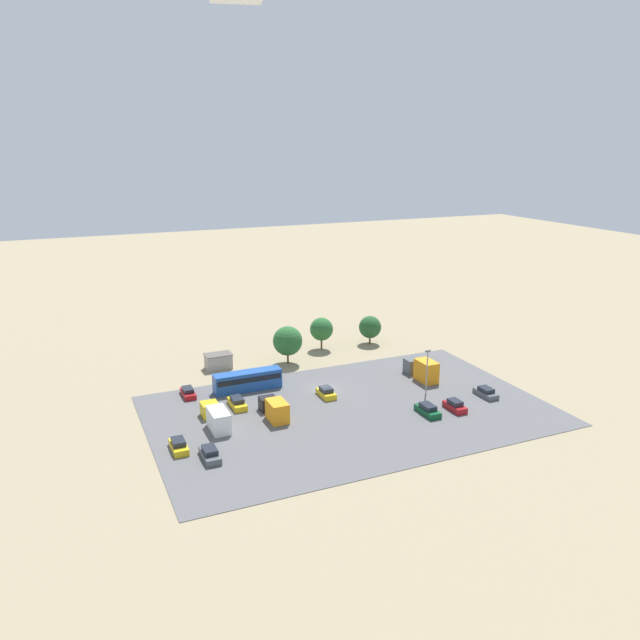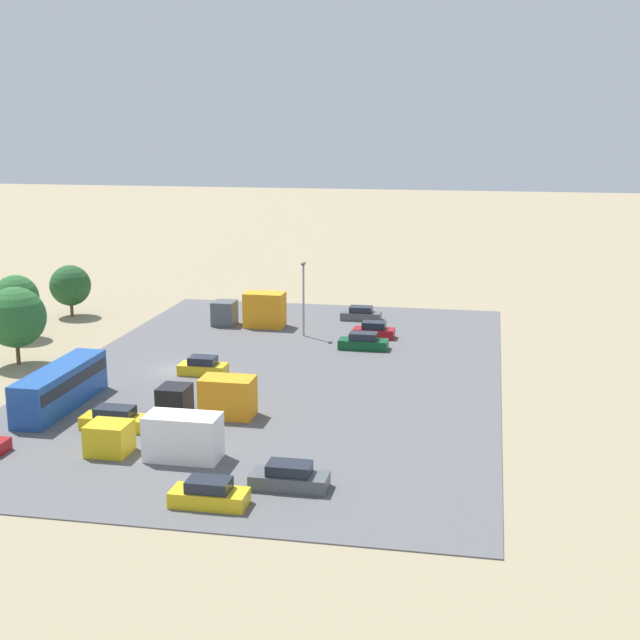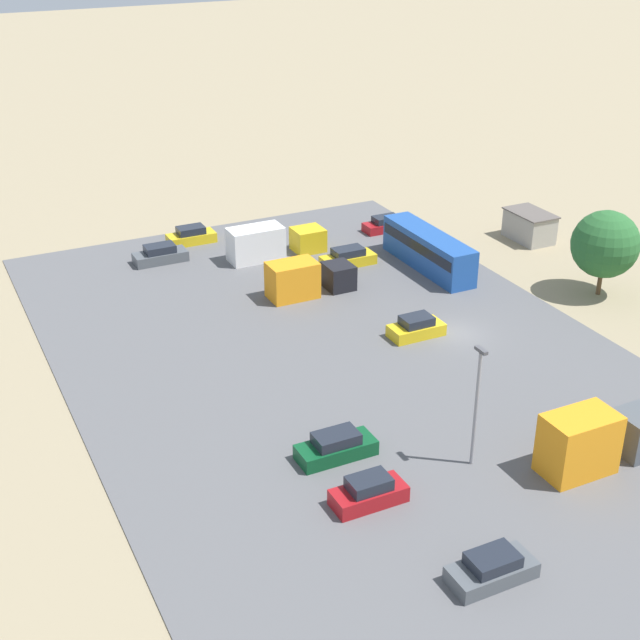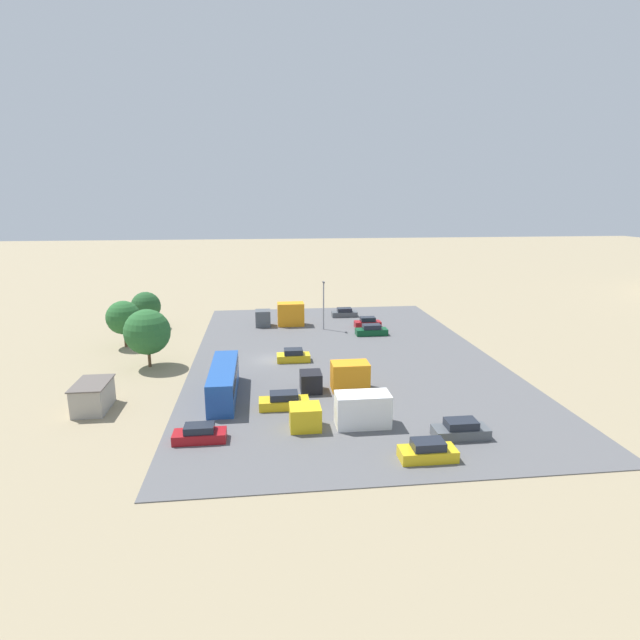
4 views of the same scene
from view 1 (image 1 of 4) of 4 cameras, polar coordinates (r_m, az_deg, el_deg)
The scene contains 19 objects.
ground_plane at distance 102.13m, azimuth 0.43°, elevation -6.39°, with size 400.00×400.00×0.00m, color gray.
parking_lot_surface at distance 94.50m, azimuth 2.73°, elevation -8.28°, with size 58.57×37.06×0.08m.
shed_building at distance 112.53m, azimuth -9.27°, elevation -3.72°, with size 4.75×3.05×2.69m.
bus at distance 101.90m, azimuth -6.64°, elevation -5.48°, with size 11.03×2.52×3.15m.
parked_car_0 at distance 84.76m, azimuth -12.80°, elevation -11.15°, with size 1.88×4.35×1.56m.
parked_car_1 at distance 81.91m, azimuth -10.03°, elevation -11.98°, with size 1.93×4.60×1.56m.
parked_car_2 at distance 96.39m, azimuth 12.23°, elevation -7.68°, with size 1.78×4.05×1.61m.
parked_car_3 at distance 102.54m, azimuth 14.92°, elevation -6.44°, with size 1.91×4.27×1.47m.
parked_car_4 at distance 99.06m, azimuth 0.57°, elevation -6.66°, with size 1.92×4.03×1.55m.
parked_car_5 at distance 96.19m, azimuth -7.58°, elevation -7.52°, with size 1.91×4.74×1.54m.
parked_car_6 at distance 101.40m, azimuth -11.98°, elevation -6.51°, with size 1.78×4.29×1.42m.
parked_car_7 at distance 94.25m, azimuth 9.82°, elevation -8.12°, with size 1.90×4.60×1.57m.
parked_truck_0 at distance 107.30m, azimuth 9.33°, elevation -4.50°, with size 2.51×7.56×3.60m.
parked_truck_1 at distance 91.84m, azimuth -4.17°, elevation -8.11°, with size 2.45×7.09×2.93m.
parked_truck_2 at distance 90.21m, azimuth -9.48°, elevation -8.75°, with size 2.42×8.73×2.95m.
tree_near_shed at distance 112.71m, azimuth -2.98°, elevation -1.92°, with size 5.35×5.35×6.97m.
tree_apron_mid at distance 120.42m, azimuth 0.14°, elevation -0.84°, with size 4.49×4.49×6.33m.
tree_apron_far at distance 124.42m, azimuth 4.60°, elevation -0.65°, with size 4.45×4.45×5.66m.
light_pole_lot_centre at distance 100.10m, azimuth 9.75°, elevation -4.53°, with size 0.90×0.28×7.38m.
Camera 1 is at (38.82, 86.22, 38.61)m, focal length 35.00 mm.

